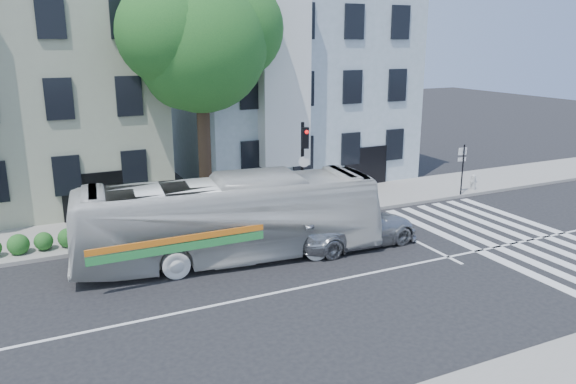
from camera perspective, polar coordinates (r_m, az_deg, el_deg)
ground at (r=18.16m, az=0.11°, el=-9.94°), size 120.00×120.00×0.00m
sidewalk_far at (r=25.09m, az=-7.87°, el=-2.69°), size 80.00×4.00×0.15m
building_left at (r=29.89m, az=-25.67°, el=9.47°), size 12.00×10.00×11.00m
building_right at (r=33.07m, az=-0.27°, el=11.34°), size 12.00×10.00×11.00m
street_tree at (r=24.62m, az=-8.95°, el=15.28°), size 7.30×5.90×11.10m
bus at (r=20.21m, az=-5.94°, el=-2.71°), size 3.81×11.22×3.06m
sedan at (r=21.82m, az=6.66°, el=-3.49°), size 2.32×5.35×1.53m
hedge at (r=22.81m, az=-21.46°, el=-4.35°), size 8.50×2.50×0.70m
traffic_signal at (r=23.85m, az=1.59°, el=3.38°), size 0.43×0.54×4.39m
fire_hydrant at (r=30.83m, az=18.30°, el=1.00°), size 0.46×0.27×0.82m
far_sign_pole at (r=29.40m, az=17.30°, el=2.83°), size 0.46×0.18×2.57m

